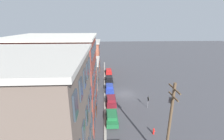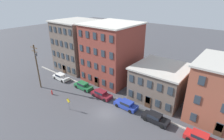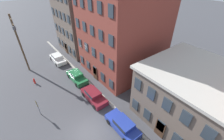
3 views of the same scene
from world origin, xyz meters
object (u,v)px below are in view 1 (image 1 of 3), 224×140
at_px(car_blue, 110,88).
at_px(car_black, 109,79).
at_px(car_red, 109,71).
at_px(utility_pole, 170,122).
at_px(caution_sign, 148,100).
at_px(car_maroon, 111,100).
at_px(fire_hydrant, 154,131).
at_px(car_green, 112,117).

height_order(car_blue, car_black, same).
distance_m(car_red, utility_pole, 32.74).
relative_size(car_red, caution_sign, 1.84).
bearing_deg(utility_pole, car_black, 12.00).
distance_m(car_maroon, car_blue, 5.98).
xyz_separation_m(car_blue, fire_hydrant, (-14.69, -5.72, -0.27)).
bearing_deg(car_maroon, car_red, -0.27).
distance_m(car_black, car_red, 6.88).
bearing_deg(car_red, car_maroon, 179.73).
xyz_separation_m(car_maroon, car_blue, (5.98, 0.12, 0.00)).
distance_m(car_blue, car_black, 5.79).
height_order(car_green, car_black, same).
bearing_deg(car_green, utility_pole, -144.86).
bearing_deg(utility_pole, car_green, 35.14).
relative_size(car_green, car_maroon, 1.00).
bearing_deg(car_black, car_green, 179.38).
bearing_deg(car_blue, car_green, 179.84).
bearing_deg(utility_pole, fire_hydrant, -2.90).
xyz_separation_m(car_maroon, car_red, (18.66, -0.09, 0.00)).
relative_size(car_blue, car_black, 1.00).
distance_m(car_maroon, utility_pole, 15.11).
distance_m(car_maroon, caution_sign, 6.98).
xyz_separation_m(caution_sign, utility_pole, (-11.50, 1.33, 3.89)).
bearing_deg(car_red, fire_hydrant, -168.62).
height_order(car_black, fire_hydrant, car_black).
height_order(car_red, caution_sign, caution_sign).
relative_size(car_green, utility_pole, 0.45).
bearing_deg(car_green, car_black, -0.62).
bearing_deg(car_maroon, car_blue, 1.19).
height_order(car_maroon, car_black, same).
xyz_separation_m(utility_pole, fire_hydrant, (4.60, -0.23, -4.99)).
bearing_deg(utility_pole, car_red, 9.37).
bearing_deg(car_red, car_green, 179.42).
distance_m(car_blue, caution_sign, 10.39).
xyz_separation_m(car_green, utility_pole, (-7.84, -5.52, 4.73)).
height_order(car_blue, caution_sign, caution_sign).
distance_m(car_red, caution_sign, 21.52).
relative_size(car_black, fire_hydrant, 4.58).
relative_size(car_black, caution_sign, 1.84).
relative_size(car_blue, caution_sign, 1.84).
height_order(car_black, car_red, same).
relative_size(car_maroon, car_blue, 1.00).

